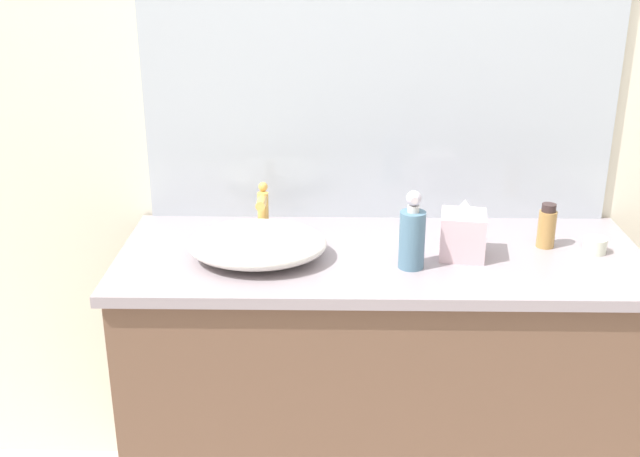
# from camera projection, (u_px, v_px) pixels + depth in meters

# --- Properties ---
(bathroom_wall_rear) EXTENTS (6.00, 0.06, 2.60)m
(bathroom_wall_rear) POSITION_uv_depth(u_px,v_px,m) (345.00, 89.00, 2.34)
(bathroom_wall_rear) COLOR silver
(bathroom_wall_rear) RESTS_ON ground
(vanity_counter) EXTENTS (1.46, 0.58, 0.91)m
(vanity_counter) POSITION_uv_depth(u_px,v_px,m) (377.00, 392.00, 2.34)
(vanity_counter) COLOR brown
(vanity_counter) RESTS_ON ground
(wall_mirror_panel) EXTENTS (1.40, 0.01, 1.26)m
(wall_mirror_panel) POSITION_uv_depth(u_px,v_px,m) (382.00, 9.00, 2.22)
(wall_mirror_panel) COLOR #B2BCC6
(wall_mirror_panel) RESTS_ON vanity_counter
(sink_basin) EXTENTS (0.38, 0.32, 0.09)m
(sink_basin) POSITION_uv_depth(u_px,v_px,m) (258.00, 244.00, 2.13)
(sink_basin) COLOR silver
(sink_basin) RESTS_ON vanity_counter
(faucet) EXTENTS (0.03, 0.11, 0.15)m
(faucet) POSITION_uv_depth(u_px,v_px,m) (263.00, 207.00, 2.28)
(faucet) COLOR #DFA94E
(faucet) RESTS_ON vanity_counter
(soap_dispenser) EXTENTS (0.07, 0.07, 0.21)m
(soap_dispenser) POSITION_uv_depth(u_px,v_px,m) (412.00, 236.00, 2.05)
(soap_dispenser) COLOR slate
(soap_dispenser) RESTS_ON vanity_counter
(lotion_bottle) EXTENTS (0.05, 0.05, 0.13)m
(lotion_bottle) POSITION_uv_depth(u_px,v_px,m) (547.00, 227.00, 2.20)
(lotion_bottle) COLOR #AF8244
(lotion_bottle) RESTS_ON vanity_counter
(tissue_box) EXTENTS (0.14, 0.14, 0.16)m
(tissue_box) POSITION_uv_depth(u_px,v_px,m) (463.00, 232.00, 2.13)
(tissue_box) COLOR beige
(tissue_box) RESTS_ON vanity_counter
(candle_jar) EXTENTS (0.06, 0.06, 0.04)m
(candle_jar) POSITION_uv_depth(u_px,v_px,m) (595.00, 245.00, 2.17)
(candle_jar) COLOR silver
(candle_jar) RESTS_ON vanity_counter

